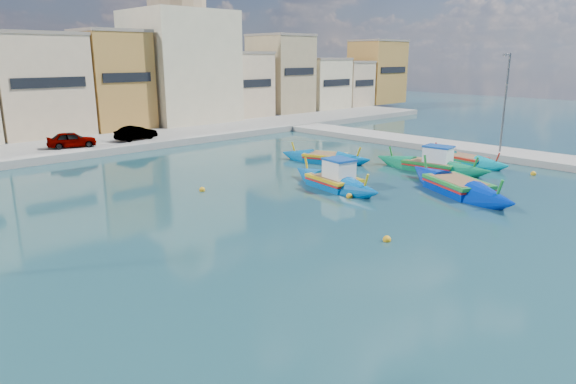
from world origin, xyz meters
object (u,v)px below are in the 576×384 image
quay_street_lamp (505,102)px  luzzu_cyan_mid (465,161)px  luzzu_blue_south (457,188)px  luzzu_blue_cabin (334,182)px  luzzu_green (325,159)px  church_block (179,50)px  luzzu_turquoise_cabin (431,166)px

quay_street_lamp → luzzu_cyan_mid: 5.90m
luzzu_cyan_mid → luzzu_blue_south: 8.89m
luzzu_blue_cabin → luzzu_green: 7.76m
church_block → luzzu_turquoise_cabin: bearing=-91.1°
luzzu_turquoise_cabin → luzzu_green: size_ratio=1.17×
luzzu_turquoise_cabin → luzzu_cyan_mid: luzzu_turquoise_cabin is taller
luzzu_blue_cabin → luzzu_blue_south: bearing=-53.0°
luzzu_turquoise_cabin → luzzu_green: luzzu_turquoise_cabin is taller
church_block → luzzu_blue_south: church_block is taller
luzzu_blue_cabin → luzzu_cyan_mid: size_ratio=1.08×
quay_street_lamp → luzzu_blue_cabin: (-16.55, 2.65, -3.99)m
luzzu_cyan_mid → church_block: bearing=95.6°
luzzu_blue_cabin → luzzu_cyan_mid: luzzu_blue_cabin is taller
quay_street_lamp → luzzu_cyan_mid: bearing=170.6°
luzzu_cyan_mid → luzzu_blue_south: bearing=-154.5°
church_block → quay_street_lamp: (7.44, -34.00, -4.07)m
church_block → quay_street_lamp: church_block is taller
luzzu_blue_cabin → luzzu_green: bearing=46.7°
luzzu_green → luzzu_blue_south: 11.47m
church_block → luzzu_green: 27.23m
luzzu_cyan_mid → luzzu_blue_cabin: bearing=171.0°
luzzu_blue_cabin → luzzu_green: luzzu_blue_cabin is taller
luzzu_cyan_mid → luzzu_green: luzzu_green is taller
church_block → luzzu_blue_south: size_ratio=1.95×
quay_street_lamp → luzzu_blue_south: 13.23m
church_block → quay_street_lamp: size_ratio=2.39×
quay_street_lamp → luzzu_green: bearing=143.5°
luzzu_blue_south → luzzu_turquoise_cabin: bearing=46.0°
church_block → luzzu_blue_south: bearing=-97.3°
quay_street_lamp → luzzu_blue_south: size_ratio=0.82×
quay_street_lamp → luzzu_cyan_mid: quay_street_lamp is taller
quay_street_lamp → luzzu_green: quay_street_lamp is taller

